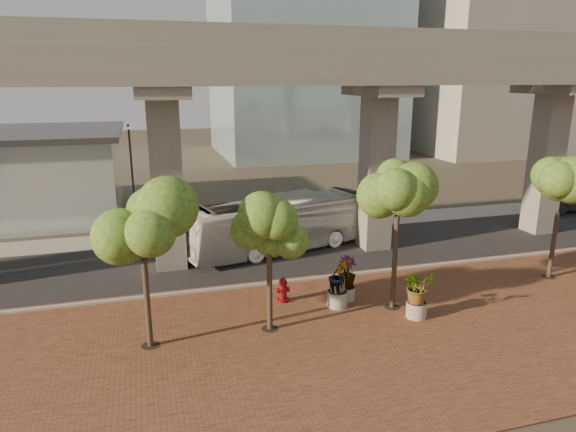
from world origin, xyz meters
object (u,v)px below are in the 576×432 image
object	(u,v)px
transit_bus	(280,224)
planter_front	(418,289)
fire_hydrant	(283,290)
parked_car	(570,201)

from	to	relation	value
transit_bus	planter_front	world-z (taller)	transit_bus
fire_hydrant	parked_car	bearing A→B (deg)	21.04
fire_hydrant	planter_front	size ratio (longest dim) A/B	0.55
parked_car	planter_front	size ratio (longest dim) A/B	2.36
fire_hydrant	transit_bus	bearing A→B (deg)	75.71
transit_bus	fire_hydrant	bearing A→B (deg)	151.37
transit_bus	fire_hydrant	size ratio (longest dim) A/B	9.96
parked_car	fire_hydrant	bearing A→B (deg)	107.34
parked_car	planter_front	world-z (taller)	planter_front
transit_bus	fire_hydrant	world-z (taller)	transit_bus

